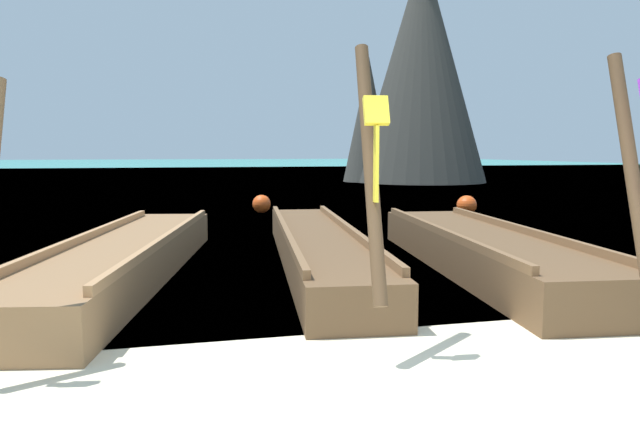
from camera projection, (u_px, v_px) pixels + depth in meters
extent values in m
plane|color=#2DB29E|center=(203.00, 167.00, 63.57)|extent=(120.00, 120.00, 0.00)
cube|color=olive|center=(127.00, 259.00, 7.74)|extent=(2.37, 6.73, 0.51)
cube|color=#AF7F52|center=(84.00, 237.00, 7.68)|extent=(1.17, 6.01, 0.10)
cube|color=#AF7F52|center=(168.00, 237.00, 7.73)|extent=(1.17, 6.01, 0.10)
cube|color=brown|center=(317.00, 249.00, 8.64)|extent=(1.75, 6.98, 0.49)
cube|color=brown|center=(285.00, 230.00, 8.54)|extent=(0.72, 6.33, 0.10)
cube|color=brown|center=(349.00, 229.00, 8.67)|extent=(0.72, 6.33, 0.10)
cylinder|color=brown|center=(371.00, 169.00, 4.81)|extent=(0.22, 0.98, 2.21)
cube|color=yellow|center=(376.00, 111.00, 4.57)|extent=(0.21, 0.16, 0.25)
cube|color=yellow|center=(376.00, 164.00, 4.60)|extent=(0.04, 0.08, 0.62)
cube|color=brown|center=(481.00, 252.00, 8.24)|extent=(1.98, 6.15, 0.54)
cube|color=brown|center=(440.00, 231.00, 8.13)|extent=(0.70, 5.54, 0.10)
cube|color=brown|center=(522.00, 229.00, 8.28)|extent=(0.70, 5.54, 0.10)
cylinder|color=brown|center=(631.00, 170.00, 4.93)|extent=(0.21, 0.79, 2.09)
cone|color=#383833|center=(421.00, 67.00, 31.59)|extent=(7.42, 7.42, 12.76)
cone|color=#3D3D38|center=(369.00, 120.00, 32.00)|extent=(2.85, 2.85, 6.96)
sphere|color=#EA5119|center=(262.00, 204.00, 15.75)|extent=(0.51, 0.51, 0.51)
sphere|color=#EA5119|center=(467.00, 205.00, 15.26)|extent=(0.53, 0.53, 0.53)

